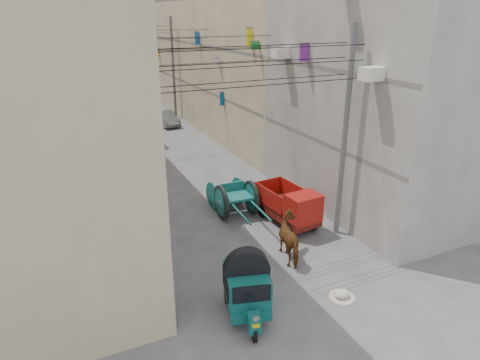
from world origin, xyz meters
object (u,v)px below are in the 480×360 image
auto_rickshaw (247,285)px  horse (292,239)px  feed_sack (342,294)px  distant_car_white (111,133)px  second_cart (226,192)px  distant_car_grey (166,118)px  mini_truck (292,209)px  distant_car_green (91,90)px  tonga_cart (237,199)px

auto_rickshaw → horse: (2.79, 2.03, -0.17)m
feed_sack → horse: size_ratio=0.27×
feed_sack → distant_car_white: 20.88m
second_cart → distant_car_grey: size_ratio=0.42×
mini_truck → distant_car_grey: size_ratio=0.89×
distant_car_green → mini_truck: bearing=97.5°
second_cart → horse: horse is taller
distant_car_green → feed_sack: bearing=95.2°
auto_rickshaw → mini_truck: (4.08, 4.14, -0.16)m
tonga_cart → mini_truck: size_ratio=1.09×
mini_truck → second_cart: size_ratio=2.13×
tonga_cart → mini_truck: mini_truck is taller
distant_car_green → auto_rickshaw: bearing=90.9°
horse → distant_car_white: horse is taller
auto_rickshaw → distant_car_white: auto_rickshaw is taller
second_cart → distant_car_green: (-2.08, 31.63, -0.03)m
mini_truck → feed_sack: bearing=-107.9°
tonga_cart → distant_car_white: bearing=105.4°
horse → distant_car_white: size_ratio=0.51×
second_cart → distant_car_white: (-3.01, 12.75, -0.04)m
tonga_cart → distant_car_grey: (1.64, 17.03, -0.21)m
feed_sack → horse: (-0.22, 2.64, 0.66)m
mini_truck → distant_car_green: 34.90m
horse → feed_sack: bearing=104.5°
distant_car_grey → distant_car_green: 16.21m
mini_truck → auto_rickshaw: bearing=-139.8°
horse → second_cart: bearing=-76.1°
feed_sack → auto_rickshaw: bearing=168.7°
distant_car_grey → mini_truck: bearing=-94.0°
auto_rickshaw → distant_car_green: bearing=105.0°
feed_sack → distant_car_green: distant_car_green is taller
feed_sack → mini_truck: bearing=77.4°
tonga_cart → horse: (0.36, -4.00, 0.01)m
feed_sack → distant_car_grey: size_ratio=0.15×
distant_car_grey → auto_rickshaw: bearing=-104.0°
distant_car_grey → distant_car_green: distant_car_green is taller
auto_rickshaw → horse: size_ratio=1.29×
mini_truck → horse: (-1.29, -2.11, -0.02)m
distant_car_grey → second_cart: bearing=-100.0°
distant_car_white → distant_car_grey: bearing=-135.3°
horse → distant_car_green: (-2.47, 36.80, -0.15)m
second_cart → distant_car_green: distant_car_green is taller
tonga_cart → second_cart: tonga_cart is taller
auto_rickshaw → feed_sack: 3.19m
horse → distant_car_grey: bearing=-83.9°
mini_truck → distant_car_green: (-3.76, 34.69, -0.17)m
mini_truck → feed_sack: 4.91m
second_cart → horse: size_ratio=0.78×
horse → distant_car_green: horse is taller
auto_rickshaw → horse: bearing=51.5°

